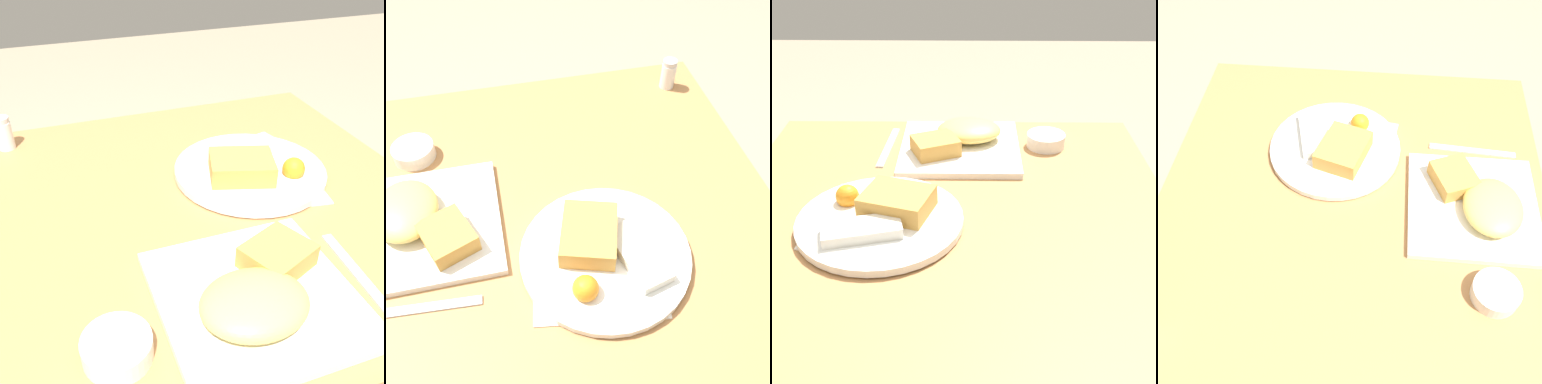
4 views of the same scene
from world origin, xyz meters
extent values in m
cube|color=#B27A47|center=(0.00, 0.00, 0.75)|extent=(0.85, 0.83, 0.04)
cylinder|color=olive|center=(-0.37, 0.36, 0.36)|extent=(0.05, 0.05, 0.73)
cylinder|color=olive|center=(0.37, 0.36, 0.36)|extent=(0.05, 0.05, 0.73)
cube|color=silver|center=(0.17, 0.03, 0.77)|extent=(0.18, 0.24, 0.00)
cube|color=white|center=(-0.02, -0.25, 0.77)|extent=(0.27, 0.27, 0.01)
ellipsoid|color=#EAC660|center=(-0.04, -0.29, 0.80)|extent=(0.15, 0.12, 0.04)
cube|color=gold|center=(0.04, -0.21, 0.80)|extent=(0.12, 0.11, 0.04)
cylinder|color=white|center=(0.12, 0.05, 0.77)|extent=(0.30, 0.30, 0.01)
cube|color=gold|center=(0.09, 0.03, 0.80)|extent=(0.14, 0.13, 0.04)
cube|color=silver|center=(0.15, 0.10, 0.79)|extent=(0.15, 0.09, 0.02)
sphere|color=orange|center=(0.19, 0.00, 0.79)|extent=(0.04, 0.04, 0.04)
cylinder|color=white|center=(-0.21, -0.28, 0.78)|extent=(0.09, 0.09, 0.03)
cylinder|color=beige|center=(-0.21, -0.28, 0.79)|extent=(0.07, 0.07, 0.00)
cylinder|color=white|center=(-0.33, 0.33, 0.79)|extent=(0.04, 0.04, 0.06)
cylinder|color=white|center=(-0.33, 0.33, 0.78)|extent=(0.03, 0.03, 0.03)
cylinder|color=silver|center=(-0.33, 0.33, 0.83)|extent=(0.03, 0.03, 0.01)
cube|color=silver|center=(0.15, -0.27, 0.77)|extent=(0.03, 0.20, 0.00)
camera|label=1|loc=(-0.24, -0.63, 1.24)|focal=42.00mm
camera|label=2|loc=(0.53, -0.09, 1.44)|focal=42.00mm
camera|label=3|loc=(-0.04, 0.84, 1.31)|focal=50.00mm
camera|label=4|loc=(-0.59, -0.05, 1.53)|focal=42.00mm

